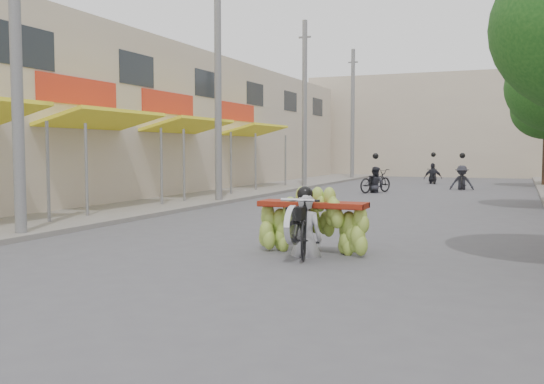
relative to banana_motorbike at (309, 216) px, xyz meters
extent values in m
plane|color=#525156|center=(-0.82, -3.42, -0.69)|extent=(120.00, 120.00, 0.00)
cube|color=gray|center=(-7.82, 11.58, -0.63)|extent=(4.00, 60.00, 0.12)
cube|color=#C5B49B|center=(-12.82, 10.58, 2.31)|extent=(8.00, 40.00, 6.00)
cylinder|color=slate|center=(-7.12, 1.38, 0.58)|extent=(0.08, 0.08, 2.55)
cube|color=yellow|center=(-7.94, 4.58, 2.06)|extent=(1.77, 4.00, 0.53)
cylinder|color=slate|center=(-7.12, 2.78, 0.58)|extent=(0.08, 0.08, 2.55)
cylinder|color=slate|center=(-7.12, 6.38, 0.58)|extent=(0.08, 0.08, 2.55)
cube|color=red|center=(-8.82, 4.58, 2.91)|extent=(0.10, 3.50, 0.80)
cube|color=yellow|center=(-7.94, 9.58, 2.06)|extent=(1.77, 4.00, 0.53)
cylinder|color=slate|center=(-7.12, 7.78, 0.58)|extent=(0.08, 0.08, 2.55)
cylinder|color=slate|center=(-7.12, 11.38, 0.58)|extent=(0.08, 0.08, 2.55)
cube|color=red|center=(-8.82, 9.58, 2.91)|extent=(0.10, 3.50, 0.80)
cube|color=yellow|center=(-7.94, 15.58, 2.06)|extent=(1.77, 4.00, 0.53)
cylinder|color=slate|center=(-7.12, 13.78, 0.58)|extent=(0.08, 0.08, 2.55)
cylinder|color=slate|center=(-7.12, 17.38, 0.58)|extent=(0.08, 0.08, 2.55)
cube|color=red|center=(-8.82, 15.58, 2.91)|extent=(0.10, 3.50, 0.80)
cube|color=#1E2328|center=(-8.84, 2.58, 3.91)|extent=(0.08, 2.00, 1.10)
cube|color=#1E2328|center=(-8.84, 7.58, 3.91)|extent=(0.08, 2.00, 1.10)
cube|color=#1E2328|center=(-8.84, 12.58, 3.91)|extent=(0.08, 2.00, 1.10)
cube|color=#1E2328|center=(-8.84, 17.58, 3.91)|extent=(0.08, 2.00, 1.10)
cube|color=#1E2328|center=(-8.84, 22.58, 3.91)|extent=(0.08, 2.00, 1.10)
cube|color=#1E2328|center=(-8.84, 27.58, 3.91)|extent=(0.08, 2.00, 1.10)
cube|color=#C5B49B|center=(-0.82, 34.58, 2.81)|extent=(20.00, 6.00, 7.00)
cylinder|color=slate|center=(-6.22, -0.42, 3.31)|extent=(0.24, 0.24, 8.00)
cylinder|color=slate|center=(-6.22, 8.58, 3.31)|extent=(0.24, 0.24, 8.00)
cylinder|color=slate|center=(-6.22, 17.58, 3.31)|extent=(0.24, 0.24, 8.00)
cube|color=slate|center=(-6.22, 17.58, 6.51)|extent=(0.60, 0.08, 0.08)
cylinder|color=slate|center=(-6.22, 26.58, 3.31)|extent=(0.24, 0.24, 8.00)
cube|color=slate|center=(-6.22, 26.58, 6.51)|extent=(0.60, 0.08, 0.08)
imported|color=black|center=(0.00, -0.12, -0.15)|extent=(0.96, 1.92, 1.09)
cylinder|color=silver|center=(0.00, -0.77, -0.07)|extent=(0.10, 0.66, 0.66)
cube|color=black|center=(0.00, -0.67, 0.11)|extent=(0.28, 0.22, 0.22)
cylinder|color=silver|center=(0.00, -0.57, 0.33)|extent=(0.60, 0.05, 0.05)
cube|color=maroon|center=(0.00, 0.23, 0.19)|extent=(1.96, 0.55, 0.10)
imported|color=#B9BAC2|center=(0.00, -0.17, 0.43)|extent=(0.59, 0.44, 1.65)
sphere|color=black|center=(0.00, -0.20, 1.23)|extent=(0.28, 0.28, 0.28)
imported|color=black|center=(-2.32, 15.64, -0.18)|extent=(1.42, 1.91, 1.01)
imported|color=#2A2A32|center=(-2.32, 15.64, 0.43)|extent=(0.93, 0.79, 1.65)
sphere|color=black|center=(-2.32, 15.64, 0.89)|extent=(0.26, 0.26, 0.26)
imported|color=black|center=(0.96, 19.04, -0.22)|extent=(0.58, 1.64, 0.95)
imported|color=#2A2A32|center=(0.96, 19.04, 0.43)|extent=(1.10, 0.63, 1.65)
sphere|color=black|center=(0.96, 19.04, 0.89)|extent=(0.26, 0.26, 0.26)
imported|color=black|center=(-0.92, 23.49, -0.29)|extent=(0.90, 1.51, 0.80)
imported|color=#2A2A32|center=(-0.92, 23.49, 0.43)|extent=(1.08, 0.79, 1.65)
sphere|color=black|center=(-0.92, 23.49, 0.89)|extent=(0.26, 0.26, 0.26)
camera|label=1|loc=(3.44, -10.08, 1.18)|focal=40.00mm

